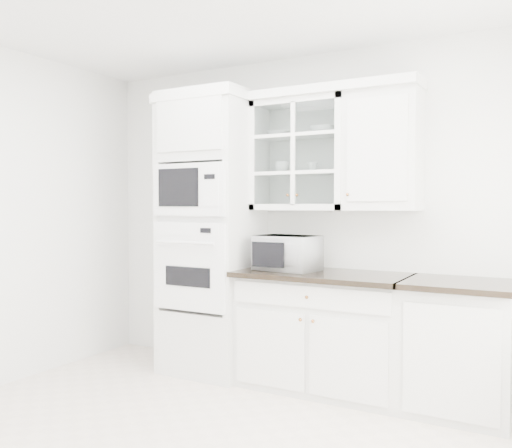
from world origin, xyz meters
The scene contains 12 objects.
room_shell centered at (0.00, 0.43, 1.78)m, with size 4.00×3.50×2.70m.
oven_column centered at (-0.75, 1.42, 1.20)m, with size 0.76×0.68×2.40m.
base_cabinet_run centered at (0.28, 1.45, 0.46)m, with size 1.32×0.67×0.92m.
extra_base_cabinet centered at (1.28, 1.45, 0.46)m, with size 0.72×0.67×0.92m.
upper_cabinet_glass centered at (0.03, 1.58, 1.85)m, with size 0.80×0.33×0.90m.
upper_cabinet_solid centered at (0.71, 1.58, 1.85)m, with size 0.55×0.33×0.90m, color silver.
crown_molding centered at (-0.07, 1.56, 2.33)m, with size 2.14×0.38×0.07m, color white.
countertop_microwave centered at (-0.02, 1.43, 1.06)m, with size 0.48×0.40×0.28m, color white.
bowl_a centered at (-0.18, 1.60, 2.04)m, with size 0.21×0.21×0.05m, color white.
bowl_b centered at (0.21, 1.59, 2.04)m, with size 0.20×0.20×0.06m, color white.
cup_a centered at (-0.16, 1.60, 1.76)m, with size 0.12×0.12×0.09m, color white.
cup_b centered at (0.13, 1.58, 1.75)m, with size 0.09×0.09×0.08m, color white.
Camera 1 is at (1.87, -2.47, 1.44)m, focal length 38.00 mm.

